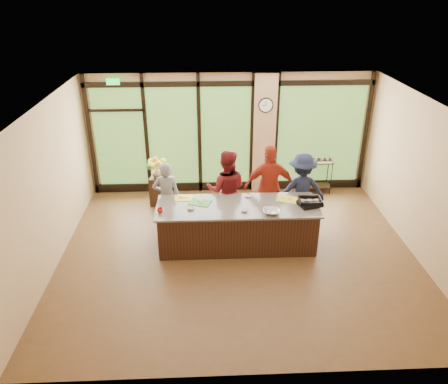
{
  "coord_description": "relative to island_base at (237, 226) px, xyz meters",
  "views": [
    {
      "loc": [
        -0.61,
        -7.31,
        4.94
      ],
      "look_at": [
        -0.26,
        0.4,
        1.17
      ],
      "focal_mm": 35.0,
      "sensor_mm": 36.0,
      "label": 1
    }
  ],
  "objects": [
    {
      "name": "mixing_bowl",
      "position": [
        0.62,
        -0.36,
        0.52
      ],
      "size": [
        0.34,
        0.34,
        0.08
      ],
      "primitive_type": "imported",
      "rotation": [
        0.0,
        0.0,
        -0.09
      ],
      "color": "silver",
      "rests_on": "countertop"
    },
    {
      "name": "flower_stand",
      "position": [
        -1.76,
        1.9,
        -0.08
      ],
      "size": [
        0.42,
        0.42,
        0.72
      ],
      "primitive_type": "cube",
      "rotation": [
        0.0,
        0.0,
        -0.21
      ],
      "color": "black",
      "rests_on": "floor"
    },
    {
      "name": "cook_left",
      "position": [
        -1.45,
        0.69,
        0.35
      ],
      "size": [
        0.61,
        0.43,
        1.59
      ],
      "primitive_type": "imported",
      "rotation": [
        0.0,
        0.0,
        3.23
      ],
      "color": "slate",
      "rests_on": "floor"
    },
    {
      "name": "island_base",
      "position": [
        0.0,
        0.0,
        0.0
      ],
      "size": [
        3.1,
        1.0,
        0.88
      ],
      "primitive_type": "cube",
      "color": "black",
      "rests_on": "floor"
    },
    {
      "name": "ceiling",
      "position": [
        0.0,
        -0.3,
        2.56
      ],
      "size": [
        7.0,
        7.0,
        0.0
      ],
      "primitive_type": "plane",
      "rotation": [
        3.14,
        0.0,
        0.0
      ],
      "color": "white",
      "rests_on": "back_wall"
    },
    {
      "name": "window_wall",
      "position": [
        0.16,
        2.65,
        0.95
      ],
      "size": [
        6.9,
        0.12,
        3.0
      ],
      "color": "tan",
      "rests_on": "floor"
    },
    {
      "name": "floor",
      "position": [
        0.0,
        -0.3,
        -0.44
      ],
      "size": [
        7.0,
        7.0,
        0.0
      ],
      "primitive_type": "plane",
      "color": "brown",
      "rests_on": "ground"
    },
    {
      "name": "countertop",
      "position": [
        0.0,
        0.0,
        0.46
      ],
      "size": [
        3.2,
        1.1,
        0.04
      ],
      "primitive_type": "cube",
      "color": "slate",
      "rests_on": "island_base"
    },
    {
      "name": "bar_cart",
      "position": [
        2.23,
        2.45,
        0.13
      ],
      "size": [
        0.7,
        0.41,
        0.94
      ],
      "rotation": [
        0.0,
        0.0,
        -0.02
      ],
      "color": "black",
      "rests_on": "floor"
    },
    {
      "name": "back_wall",
      "position": [
        0.0,
        2.7,
        1.06
      ],
      "size": [
        7.0,
        0.0,
        7.0
      ],
      "primitive_type": "plane",
      "rotation": [
        1.57,
        0.0,
        0.0
      ],
      "color": "tan",
      "rests_on": "floor"
    },
    {
      "name": "cutting_board_center",
      "position": [
        -1.07,
        0.36,
        0.49
      ],
      "size": [
        0.39,
        0.3,
        0.01
      ],
      "primitive_type": "cube",
      "rotation": [
        0.0,
        0.0,
        0.05
      ],
      "color": "yellow",
      "rests_on": "countertop"
    },
    {
      "name": "roasting_pan",
      "position": [
        1.43,
        -0.06,
        0.52
      ],
      "size": [
        0.51,
        0.45,
        0.08
      ],
      "primitive_type": "cube",
      "rotation": [
        0.0,
        0.0,
        0.31
      ],
      "color": "black",
      "rests_on": "countertop"
    },
    {
      "name": "prep_bowl_near",
      "position": [
        -0.92,
        -0.11,
        0.5
      ],
      "size": [
        0.17,
        0.17,
        0.04
      ],
      "primitive_type": "imported",
      "rotation": [
        0.0,
        0.0,
        0.22
      ],
      "color": "white",
      "rests_on": "countertop"
    },
    {
      "name": "prep_bowl_far",
      "position": [
        0.25,
        0.38,
        0.49
      ],
      "size": [
        0.15,
        0.15,
        0.03
      ],
      "primitive_type": "imported",
      "rotation": [
        0.0,
        0.0,
        -0.25
      ],
      "color": "white",
      "rests_on": "countertop"
    },
    {
      "name": "cutting_board_left",
      "position": [
        -0.74,
        0.16,
        0.49
      ],
      "size": [
        0.5,
        0.44,
        0.01
      ],
      "primitive_type": "cube",
      "rotation": [
        0.0,
        0.0,
        -0.36
      ],
      "color": "green",
      "rests_on": "countertop"
    },
    {
      "name": "cutting_board_right",
      "position": [
        1.04,
        0.21,
        0.49
      ],
      "size": [
        0.5,
        0.45,
        0.01
      ],
      "primitive_type": "cube",
      "rotation": [
        0.0,
        0.0,
        -0.42
      ],
      "color": "yellow",
      "rests_on": "countertop"
    },
    {
      "name": "flower_vase",
      "position": [
        -1.76,
        1.9,
        0.41
      ],
      "size": [
        0.26,
        0.26,
        0.27
      ],
      "primitive_type": "imported",
      "rotation": [
        0.0,
        0.0,
        -0.01
      ],
      "color": "olive",
      "rests_on": "flower_stand"
    },
    {
      "name": "cook_midleft",
      "position": [
        -0.18,
        0.78,
        0.45
      ],
      "size": [
        0.94,
        0.77,
        1.78
      ],
      "primitive_type": "imported",
      "rotation": [
        0.0,
        0.0,
        3.02
      ],
      "color": "maroon",
      "rests_on": "floor"
    },
    {
      "name": "prep_bowl_mid",
      "position": [
        0.12,
        -0.24,
        0.5
      ],
      "size": [
        0.14,
        0.14,
        0.04
      ],
      "primitive_type": "imported",
      "rotation": [
        0.0,
        0.0,
        -0.03
      ],
      "color": "white",
      "rests_on": "countertop"
    },
    {
      "name": "red_ramekin",
      "position": [
        -1.5,
        -0.21,
        0.52
      ],
      "size": [
        0.13,
        0.13,
        0.09
      ],
      "primitive_type": "imported",
      "rotation": [
        0.0,
        0.0,
        -0.14
      ],
      "color": "red",
      "rests_on": "countertop"
    },
    {
      "name": "left_wall",
      "position": [
        -3.5,
        -0.3,
        1.06
      ],
      "size": [
        0.0,
        6.0,
        6.0
      ],
      "primitive_type": "plane",
      "rotation": [
        1.57,
        0.0,
        1.57
      ],
      "color": "tan",
      "rests_on": "floor"
    },
    {
      "name": "wall_clock",
      "position": [
        0.85,
        2.57,
        1.81
      ],
      "size": [
        0.36,
        0.04,
        0.36
      ],
      "color": "black",
      "rests_on": "window_wall"
    },
    {
      "name": "right_wall",
      "position": [
        3.5,
        -0.3,
        1.06
      ],
      "size": [
        0.0,
        6.0,
        6.0
      ],
      "primitive_type": "plane",
      "rotation": [
        1.57,
        0.0,
        -1.57
      ],
      "color": "tan",
      "rests_on": "floor"
    },
    {
      "name": "cook_midright",
      "position": [
        0.76,
        0.8,
        0.49
      ],
      "size": [
        1.1,
        0.47,
        1.87
      ],
      "primitive_type": "imported",
      "rotation": [
        0.0,
        0.0,
        3.13
      ],
      "color": "#A12B18",
      "rests_on": "floor"
    },
    {
      "name": "cook_right",
      "position": [
        1.45,
        0.83,
        0.39
      ],
      "size": [
        1.11,
        0.67,
        1.67
      ],
      "primitive_type": "imported",
      "rotation": [
        0.0,
        0.0,
        3.19
      ],
      "color": "#191F38",
      "rests_on": "floor"
    }
  ]
}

